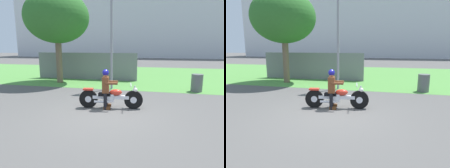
{
  "view_description": "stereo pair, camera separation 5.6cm",
  "coord_description": "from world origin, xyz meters",
  "views": [
    {
      "loc": [
        1.57,
        -5.85,
        2.17
      ],
      "look_at": [
        0.01,
        0.92,
        0.85
      ],
      "focal_mm": 31.19,
      "sensor_mm": 36.0,
      "label": 1
    },
    {
      "loc": [
        1.62,
        -5.84,
        2.17
      ],
      "look_at": [
        0.01,
        0.92,
        0.85
      ],
      "focal_mm": 31.19,
      "sensor_mm": 36.0,
      "label": 2
    }
  ],
  "objects": [
    {
      "name": "trash_can",
      "position": [
        3.54,
        4.28,
        0.43
      ],
      "size": [
        0.54,
        0.54,
        0.87
      ],
      "primitive_type": "cylinder",
      "color": "#595E5B",
      "rests_on": "ground"
    },
    {
      "name": "grass_verge",
      "position": [
        0.0,
        9.71,
        0.0
      ],
      "size": [
        60.0,
        12.0,
        0.01
      ],
      "primitive_type": "cube",
      "color": "#549342",
      "rests_on": "ground"
    },
    {
      "name": "motorcycle_lead",
      "position": [
        0.02,
        0.72,
        0.4
      ],
      "size": [
        2.27,
        0.69,
        0.89
      ],
      "rotation": [
        0.0,
        0.0,
        0.15
      ],
      "color": "black",
      "rests_on": "ground"
    },
    {
      "name": "streetlight_pole",
      "position": [
        -0.58,
        3.93,
        3.26
      ],
      "size": [
        0.96,
        0.2,
        5.15
      ],
      "color": "gray",
      "rests_on": "ground"
    },
    {
      "name": "stadium_facade",
      "position": [
        -0.2,
        38.0,
        7.08
      ],
      "size": [
        59.89,
        8.0,
        14.16
      ],
      "primitive_type": "cube",
      "color": "silver",
      "rests_on": "ground"
    },
    {
      "name": "fence_segment",
      "position": [
        -3.14,
        6.6,
        0.9
      ],
      "size": [
        7.0,
        0.06,
        1.8
      ],
      "primitive_type": "cube",
      "color": "slate",
      "rests_on": "ground"
    },
    {
      "name": "ground",
      "position": [
        0.0,
        0.0,
        0.0
      ],
      "size": [
        120.0,
        120.0,
        0.0
      ],
      "primitive_type": "plane",
      "color": "#565451"
    },
    {
      "name": "rider_lead",
      "position": [
        -0.15,
        0.7,
        0.82
      ],
      "size": [
        0.59,
        0.51,
        1.41
      ],
      "rotation": [
        0.0,
        0.0,
        0.15
      ],
      "color": "black",
      "rests_on": "ground"
    },
    {
      "name": "tree_roadside",
      "position": [
        -4.29,
        5.12,
        3.9
      ],
      "size": [
        3.81,
        3.81,
        5.44
      ],
      "color": "brown",
      "rests_on": "ground"
    }
  ]
}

